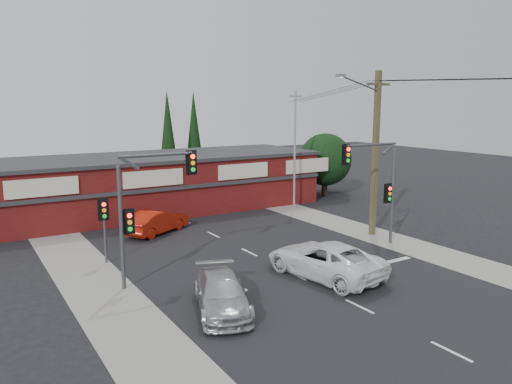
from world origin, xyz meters
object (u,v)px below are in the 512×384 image
red_sedan (157,221)px  shop_building (148,183)px  silver_suv (222,294)px  white_suv (325,259)px  utility_pole (374,148)px

red_sedan → shop_building: size_ratio=0.17×
red_sedan → shop_building: bearing=-44.8°
silver_suv → shop_building: size_ratio=0.18×
red_sedan → white_suv: bearing=169.0°
white_suv → utility_pole: utility_pole is taller
white_suv → red_sedan: bearing=-80.7°
silver_suv → red_sedan: red_sedan is taller
shop_building → white_suv: bearing=-83.6°
shop_building → utility_pole: size_ratio=2.73×
red_sedan → shop_building: shop_building is taller
white_suv → silver_suv: 6.06m
silver_suv → shop_building: 19.79m
white_suv → utility_pole: size_ratio=0.60×
white_suv → silver_suv: size_ratio=1.25×
white_suv → utility_pole: (7.29, 4.38, 4.56)m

